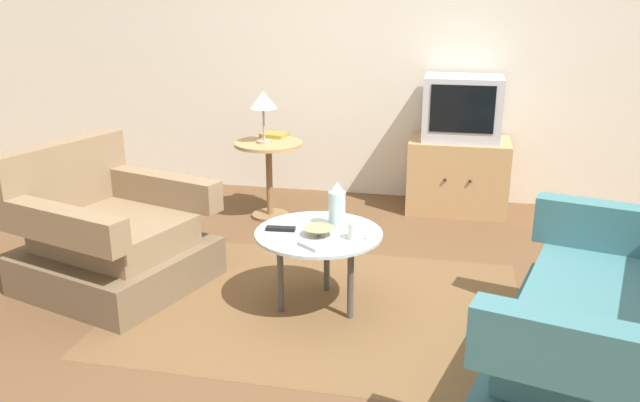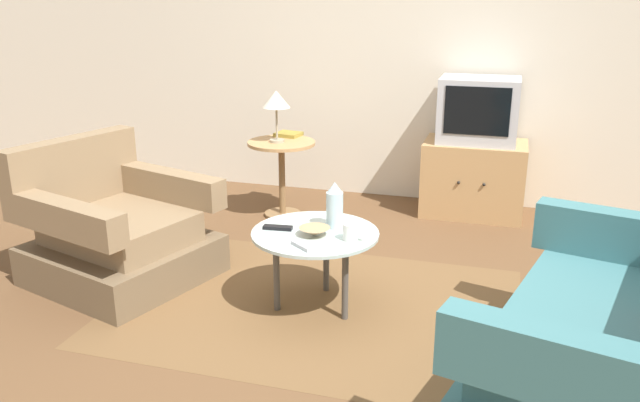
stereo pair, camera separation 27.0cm
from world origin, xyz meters
name	(u,v)px [view 2 (the right image)]	position (x,y,z in m)	size (l,w,h in m)	color
ground_plane	(324,321)	(0.00, 0.00, 0.00)	(16.00, 16.00, 0.00)	brown
back_wall	(405,37)	(0.00, 2.41, 1.35)	(9.00, 0.12, 2.70)	beige
area_rug	(315,306)	(-0.10, 0.15, 0.00)	(2.25, 1.64, 0.00)	brown
armchair	(115,233)	(-1.41, 0.21, 0.29)	(1.18, 1.16, 0.84)	brown
couch	(621,348)	(1.41, -0.40, 0.30)	(1.31, 1.73, 0.91)	#325C60
coffee_table	(315,239)	(-0.10, 0.15, 0.41)	(0.71, 0.71, 0.45)	#B2C6C1
side_table	(282,162)	(-0.80, 1.58, 0.44)	(0.53, 0.53, 0.61)	tan
tv_stand	(473,178)	(0.64, 2.06, 0.29)	(0.79, 0.52, 0.59)	tan
television	(479,110)	(0.64, 2.08, 0.84)	(0.60, 0.45, 0.50)	#B7B7BC
table_lamp	(276,101)	(-0.82, 1.55, 0.92)	(0.21, 0.21, 0.40)	#9E937A
vase	(335,206)	(-0.01, 0.26, 0.58)	(0.10, 0.10, 0.26)	silver
mug	(351,232)	(0.12, 0.09, 0.50)	(0.13, 0.08, 0.09)	white
bowl	(315,231)	(-0.08, 0.10, 0.48)	(0.17, 0.17, 0.05)	tan
tv_remote_dark	(278,228)	(-0.31, 0.13, 0.46)	(0.17, 0.06, 0.02)	black
tv_remote_silver	(303,246)	(-0.09, -0.09, 0.46)	(0.14, 0.13, 0.02)	#B2B2B7
book	(288,134)	(-0.81, 1.78, 0.62)	(0.21, 0.20, 0.03)	olive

